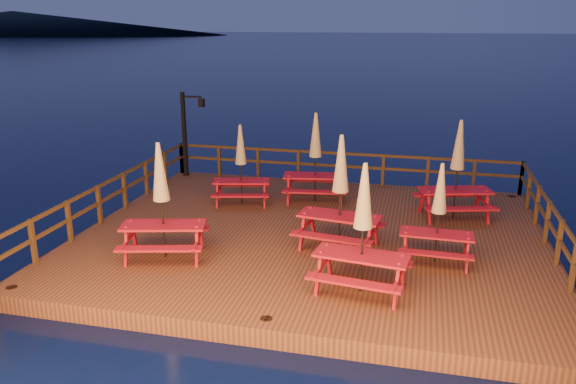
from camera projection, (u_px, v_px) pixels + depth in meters
name	position (u px, v px, depth m)	size (l,w,h in m)	color
ground	(313.00, 246.00, 15.01)	(500.00, 500.00, 0.00)	black
deck	(313.00, 240.00, 14.95)	(12.00, 10.00, 0.40)	#4D2719
deck_piles	(312.00, 257.00, 15.10)	(11.44, 9.44, 1.40)	#352310
railing	(325.00, 186.00, 16.32)	(11.80, 9.75, 1.10)	#352310
lamp_post	(188.00, 127.00, 19.79)	(0.85, 0.18, 3.00)	black
headland_left	(13.00, 23.00, 225.78)	(180.00, 84.00, 9.00)	black
picnic_table_0	(363.00, 227.00, 11.28)	(2.11, 1.81, 2.75)	maroon
picnic_table_1	(315.00, 156.00, 17.10)	(2.14, 1.86, 2.75)	maroon
picnic_table_2	(241.00, 163.00, 16.88)	(1.98, 1.75, 2.45)	maroon
picnic_table_3	(457.00, 168.00, 15.57)	(2.33, 2.08, 2.82)	maroon
picnic_table_4	(439.00, 212.00, 12.75)	(1.69, 1.40, 2.37)	maroon
picnic_table_5	(162.00, 199.00, 12.93)	(2.28, 2.03, 2.78)	maroon
picnic_table_6	(340.00, 191.00, 13.48)	(2.21, 1.91, 2.85)	maroon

